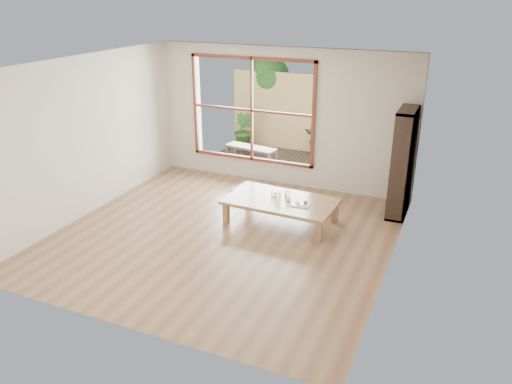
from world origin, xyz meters
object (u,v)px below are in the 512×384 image
low_table (281,202)px  food_tray (302,204)px  garden_bench (251,149)px  bookshelf (403,163)px

low_table → food_tray: size_ratio=6.71×
low_table → garden_bench: size_ratio=1.52×
low_table → garden_bench: bearing=125.6°
bookshelf → low_table: bearing=-147.1°
low_table → bookshelf: size_ratio=1.00×
low_table → garden_bench: same height
food_tray → low_table: bearing=166.5°
bookshelf → garden_bench: bookshelf is taller
bookshelf → garden_bench: size_ratio=1.52×
low_table → food_tray: 0.39m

